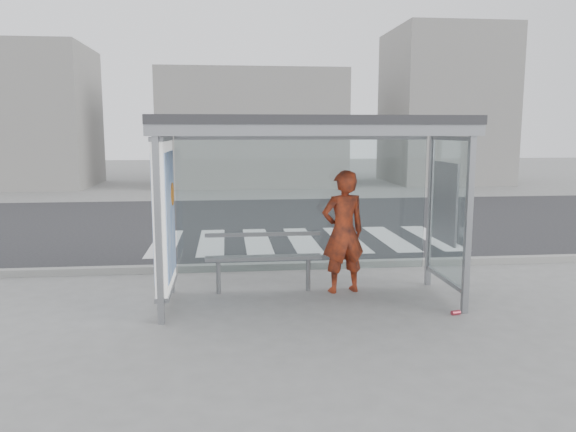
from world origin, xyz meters
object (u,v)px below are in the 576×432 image
object	(u,v)px
person	(343,232)
bench	(264,257)
bus_shelter	(283,163)
soda_can	(456,313)

from	to	relation	value
person	bench	size ratio (longest dim) A/B	1.06
bus_shelter	bench	size ratio (longest dim) A/B	2.43
person	soda_can	world-z (taller)	person
bench	soda_can	bearing A→B (deg)	-28.87
bus_shelter	person	world-z (taller)	bus_shelter
bus_shelter	person	size ratio (longest dim) A/B	2.30
person	bus_shelter	bearing A→B (deg)	12.25
soda_can	person	bearing A→B (deg)	135.64
bus_shelter	soda_can	distance (m)	3.07
soda_can	bench	bearing A→B (deg)	151.13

